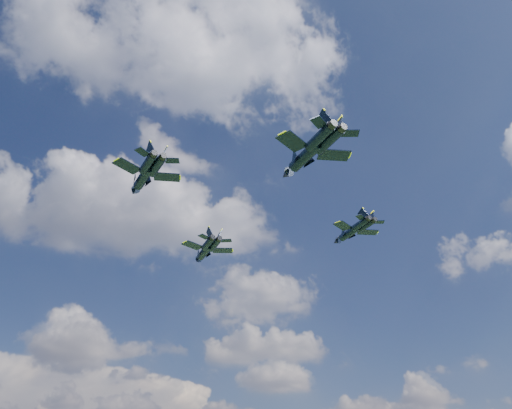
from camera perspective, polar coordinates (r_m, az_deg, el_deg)
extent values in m
cylinder|color=black|center=(112.19, -5.85, -5.34)|extent=(3.94, 8.76, 1.72)
cone|color=black|center=(117.07, -6.69, -6.37)|extent=(2.23, 2.83, 1.63)
ellipsoid|color=brown|center=(115.17, -6.32, -5.70)|extent=(1.63, 2.89, 0.78)
cube|color=black|center=(109.66, -7.26, -4.65)|extent=(5.01, 4.65, 0.17)
cube|color=black|center=(111.47, -3.86, -5.27)|extent=(4.66, 2.98, 0.17)
cube|color=black|center=(105.48, -5.98, -3.67)|extent=(2.66, 2.62, 0.13)
cube|color=black|center=(106.84, -3.43, -4.14)|extent=(2.56, 1.90, 0.13)
cube|color=black|center=(107.10, -5.33, -3.33)|extent=(1.42, 2.55, 2.88)
cube|color=black|center=(107.67, -4.27, -3.53)|extent=(1.44, 2.86, 2.88)
cylinder|color=black|center=(89.29, -12.70, 3.08)|extent=(4.85, 8.81, 1.76)
cone|color=black|center=(94.00, -13.76, 1.42)|extent=(2.47, 2.97, 1.66)
ellipsoid|color=brown|center=(92.23, -13.28, 2.40)|extent=(1.91, 2.95, 0.80)
cube|color=black|center=(87.03, -14.50, 4.27)|extent=(5.00, 4.93, 0.18)
cube|color=black|center=(88.49, -10.16, 3.10)|extent=(4.51, 2.57, 0.18)
cube|color=black|center=(83.01, -12.85, 5.88)|extent=(2.63, 2.73, 0.14)
cube|color=black|center=(84.13, -9.57, 4.96)|extent=(2.49, 1.72, 0.14)
cube|color=black|center=(84.71, -11.97, 6.09)|extent=(1.71, 2.46, 2.94)
cube|color=black|center=(85.17, -10.60, 5.71)|extent=(1.56, 2.89, 2.94)
cylinder|color=black|center=(105.55, 10.72, -3.15)|extent=(4.14, 7.93, 1.57)
cone|color=black|center=(109.13, 9.14, -4.23)|extent=(2.17, 2.64, 1.48)
ellipsoid|color=brown|center=(107.78, 9.79, -3.54)|extent=(1.65, 2.64, 0.72)
cube|color=black|center=(102.56, 9.90, -2.41)|extent=(4.51, 4.37, 0.16)
cube|color=black|center=(106.18, 12.64, -3.10)|extent=(4.10, 2.42, 0.16)
cube|color=black|center=(99.89, 11.86, -1.42)|extent=(2.38, 2.43, 0.12)
cube|color=black|center=(102.58, 13.85, -1.96)|extent=(2.26, 1.59, 0.12)
cube|color=black|center=(101.68, 12.13, -1.14)|extent=(1.47, 2.24, 2.63)
cube|color=black|center=(102.81, 12.97, -1.37)|extent=(1.38, 2.60, 2.63)
cylinder|color=black|center=(77.37, 5.72, 5.59)|extent=(4.98, 9.46, 1.88)
cone|color=black|center=(81.57, 3.43, 3.43)|extent=(2.59, 3.15, 1.77)
ellipsoid|color=brown|center=(80.05, 4.37, 4.67)|extent=(1.98, 3.15, 0.85)
cube|color=black|center=(74.29, 4.13, 7.21)|extent=(5.38, 5.22, 0.19)
cube|color=black|center=(77.83, 8.89, 5.60)|extent=(4.89, 2.87, 0.19)
cube|color=black|center=(71.17, 7.19, 9.32)|extent=(2.84, 2.91, 0.15)
cube|color=black|center=(73.85, 10.72, 8.00)|extent=(2.69, 1.90, 0.15)
cube|color=black|center=(73.34, 7.78, 9.46)|extent=(1.76, 2.66, 3.14)
cube|color=black|center=(74.45, 9.25, 8.91)|extent=(1.65, 3.10, 3.14)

